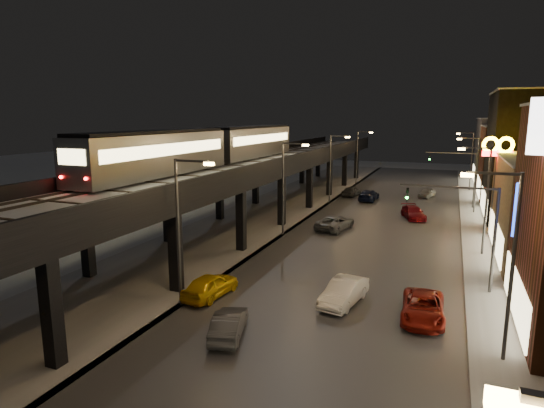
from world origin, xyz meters
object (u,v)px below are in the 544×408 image
(car_onc_dark, at_px, (423,308))
(car_onc_white, at_px, (413,213))
(car_far_white, at_px, (352,192))
(car_taxi, at_px, (210,286))
(car_mid_dark, at_px, (369,196))
(car_mid_silver, at_px, (335,223))
(subway_train, at_px, (214,146))
(car_near_white, at_px, (229,325))
(car_onc_red, at_px, (427,193))
(car_onc_silver, at_px, (344,293))

(car_onc_dark, bearing_deg, car_onc_white, 92.74)
(car_far_white, bearing_deg, car_taxi, 98.28)
(car_taxi, bearing_deg, car_mid_dark, -89.28)
(car_far_white, distance_m, car_onc_dark, 40.70)
(car_mid_silver, distance_m, car_far_white, 20.37)
(car_taxi, relative_size, car_onc_dark, 0.89)
(subway_train, distance_m, car_mid_silver, 14.63)
(car_near_white, height_order, car_onc_white, car_onc_white)
(car_onc_white, xyz_separation_m, car_onc_red, (0.66, 15.12, -0.05))
(car_onc_silver, bearing_deg, car_onc_white, 95.23)
(car_near_white, xyz_separation_m, car_onc_white, (6.67, 32.60, 0.02))
(car_near_white, bearing_deg, car_onc_white, -117.79)
(subway_train, height_order, car_near_white, subway_train)
(car_taxi, bearing_deg, car_near_white, 135.19)
(car_mid_silver, bearing_deg, car_mid_dark, -79.50)
(car_onc_white, bearing_deg, car_taxi, -129.71)
(car_mid_dark, xyz_separation_m, car_onc_red, (7.27, 5.66, -0.11))
(car_taxi, bearing_deg, car_onc_white, -103.66)
(car_onc_dark, relative_size, car_onc_red, 1.32)
(car_onc_white, bearing_deg, car_mid_dark, 104.98)
(subway_train, xyz_separation_m, car_far_white, (9.49, 23.40, -7.70))
(car_near_white, xyz_separation_m, car_mid_silver, (-0.33, 24.48, 0.06))
(car_far_white, xyz_separation_m, car_onc_red, (10.20, 3.02, -0.09))
(subway_train, relative_size, car_mid_dark, 7.26)
(car_mid_dark, relative_size, car_onc_red, 1.37)
(car_far_white, xyz_separation_m, car_onc_white, (9.54, -12.10, -0.04))
(car_mid_dark, distance_m, car_onc_dark, 37.37)
(subway_train, xyz_separation_m, car_onc_silver, (17.02, -14.97, -7.67))
(car_mid_silver, bearing_deg, car_onc_red, -96.47)
(car_onc_dark, bearing_deg, car_taxi, -175.99)
(car_onc_silver, relative_size, car_onc_dark, 0.93)
(subway_train, xyz_separation_m, car_mid_dark, (12.42, 20.77, -7.69))
(subway_train, bearing_deg, car_onc_silver, -41.33)
(car_near_white, xyz_separation_m, car_onc_dark, (9.32, 5.86, 0.02))
(car_taxi, height_order, car_onc_dark, car_taxi)
(car_onc_dark, xyz_separation_m, car_onc_red, (-1.99, 41.86, -0.05))
(subway_train, height_order, car_far_white, subway_train)
(car_mid_silver, xyz_separation_m, car_onc_dark, (9.65, -18.62, -0.05))
(car_near_white, relative_size, car_onc_red, 1.08)
(car_taxi, xyz_separation_m, car_mid_silver, (3.17, 20.18, -0.02))
(subway_train, xyz_separation_m, car_taxi, (8.86, -16.99, -7.68))
(car_onc_white, bearing_deg, car_far_white, 108.30)
(car_onc_silver, distance_m, car_onc_red, 41.48)
(subway_train, bearing_deg, car_near_white, -59.88)
(subway_train, height_order, car_onc_dark, subway_train)
(car_mid_dark, height_order, car_onc_silver, car_onc_silver)
(subway_train, distance_m, car_taxi, 20.64)
(car_taxi, height_order, car_near_white, car_taxi)
(car_far_white, height_order, car_onc_red, car_far_white)
(subway_train, relative_size, car_taxi, 8.41)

